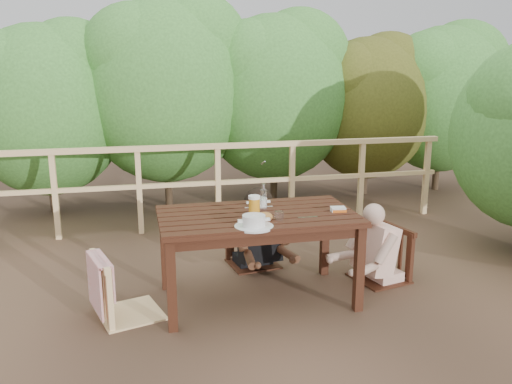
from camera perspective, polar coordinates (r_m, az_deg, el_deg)
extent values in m
plane|color=brown|center=(4.44, 0.15, -11.52)|extent=(60.00, 60.00, 0.00)
cube|color=black|center=(4.29, 0.15, -7.16)|extent=(1.56, 0.88, 0.72)
cube|color=#EABE80|center=(4.11, -13.86, -6.83)|extent=(0.59, 0.59, 0.95)
cube|color=black|center=(4.99, -0.33, -3.08)|extent=(0.51, 0.51, 0.90)
cube|color=black|center=(4.78, 13.47, -4.25)|extent=(0.53, 0.53, 0.89)
cube|color=#EABE80|center=(6.13, -4.15, 0.61)|extent=(5.60, 0.10, 1.01)
cylinder|color=white|center=(3.84, -0.23, -3.23)|extent=(0.29, 0.29, 0.10)
cylinder|color=white|center=(4.38, 0.25, -1.21)|extent=(0.24, 0.24, 0.08)
ellipsoid|color=olive|center=(3.99, 0.90, -2.74)|extent=(0.13, 0.10, 0.08)
cylinder|color=orange|center=(4.08, -0.19, -1.62)|extent=(0.09, 0.09, 0.18)
cylinder|color=silver|center=(4.26, 0.82, -0.63)|extent=(0.05, 0.05, 0.23)
cylinder|color=white|center=(4.00, 2.51, -2.67)|extent=(0.07, 0.07, 0.08)
cube|color=white|center=(4.28, 8.91, -1.96)|extent=(0.13, 0.10, 0.05)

